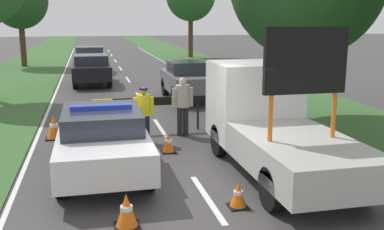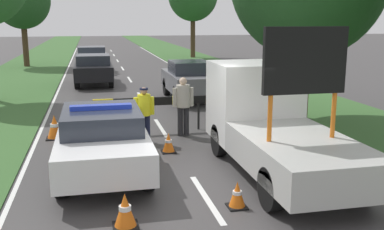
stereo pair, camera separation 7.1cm
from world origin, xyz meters
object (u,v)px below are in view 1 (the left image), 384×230
police_officer (144,110)px  roadside_tree_far_left (19,0)px  pedestrian_civilian (183,102)px  queued_car_sedan_black (92,69)px  road_barrier (152,103)px  queued_car_van_white (90,59)px  traffic_cone_behind_barrier (127,211)px  traffic_cone_centre_front (168,143)px  police_car (102,137)px  traffic_cone_near_police (54,127)px  queued_car_suv_grey (188,79)px  traffic_cone_near_truck (238,195)px  work_truck (271,121)px

police_officer → roadside_tree_far_left: roadside_tree_far_left is taller
pedestrian_civilian → queued_car_sedan_black: size_ratio=0.41×
road_barrier → queued_car_van_white: queued_car_van_white is taller
traffic_cone_behind_barrier → pedestrian_civilian: bearing=69.3°
road_barrier → traffic_cone_centre_front: bearing=-80.9°
police_car → traffic_cone_centre_front: bearing=29.1°
traffic_cone_near_police → queued_car_van_white: 16.70m
pedestrian_civilian → queued_car_suv_grey: size_ratio=0.43×
traffic_cone_near_police → queued_car_suv_grey: bearing=46.5°
road_barrier → traffic_cone_near_truck: 6.00m
traffic_cone_behind_barrier → queued_car_sedan_black: bearing=91.2°
queued_car_van_white → roadside_tree_far_left: size_ratio=0.63×
road_barrier → queued_car_van_white: bearing=102.7°
work_truck → traffic_cone_near_truck: (-1.44, -1.99, -0.86)m
queued_car_van_white → traffic_cone_centre_front: bearing=95.6°
work_truck → queued_car_suv_grey: work_truck is taller
queued_car_suv_grey → queued_car_van_white: size_ratio=0.96×
work_truck → queued_car_van_white: (-3.91, 20.39, -0.29)m
traffic_cone_centre_front → work_truck: bearing=-39.1°
police_car → roadside_tree_far_left: (-4.69, 23.79, 3.86)m
pedestrian_civilian → traffic_cone_near_police: size_ratio=2.50×
work_truck → pedestrian_civilian: work_truck is taller
traffic_cone_near_police → roadside_tree_far_left: (-3.41, 20.74, 4.28)m
police_car → queued_car_sedan_black: (-0.09, 13.81, 0.06)m
work_truck → traffic_cone_near_police: size_ratio=7.73×
work_truck → traffic_cone_centre_front: size_ratio=10.43×
traffic_cone_near_police → police_car: bearing=-67.2°
queued_car_suv_grey → queued_car_sedan_black: bearing=-53.8°
police_officer → police_car: bearing=40.9°
police_car → traffic_cone_near_police: bearing=111.0°
traffic_cone_centre_front → queued_car_van_white: queued_car_van_white is taller
road_barrier → traffic_cone_near_truck: (0.74, -5.92, -0.64)m
work_truck → roadside_tree_far_left: (-8.46, 24.47, 3.52)m
work_truck → police_officer: 3.79m
police_car → traffic_cone_near_police: size_ratio=7.00×
road_barrier → police_officer: 1.22m
traffic_cone_near_police → traffic_cone_centre_front: bearing=-34.6°
road_barrier → traffic_cone_centre_front: 2.32m
work_truck → roadside_tree_far_left: 26.13m
traffic_cone_behind_barrier → queued_car_van_white: 22.75m
queued_car_suv_grey → roadside_tree_far_left: (-8.52, 15.35, 3.77)m
roadside_tree_far_left → police_car: bearing=-78.9°
queued_car_suv_grey → traffic_cone_centre_front: bearing=73.9°
traffic_cone_centre_front → traffic_cone_near_truck: traffic_cone_centre_front is taller
traffic_cone_centre_front → traffic_cone_behind_barrier: size_ratio=0.87×
road_barrier → traffic_cone_near_police: bearing=-169.5°
queued_car_sedan_black → police_officer: bearing=96.3°
traffic_cone_centre_front → traffic_cone_behind_barrier: 4.28m
police_car → queued_car_suv_grey: bearing=63.8°
traffic_cone_near_truck → road_barrier: bearing=97.1°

